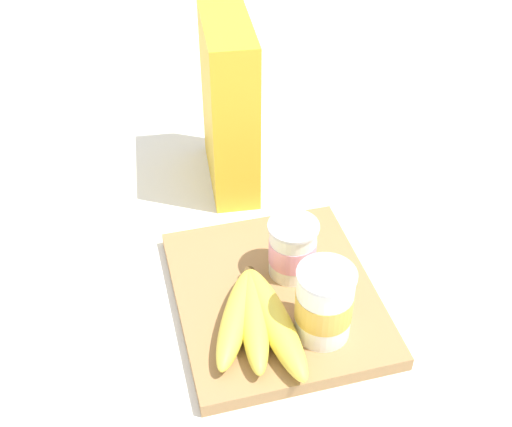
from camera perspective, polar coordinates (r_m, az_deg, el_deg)
ground_plane at (r=0.86m, az=1.69°, el=-7.73°), size 2.40×2.40×0.00m
cutting_board at (r=0.85m, az=1.70°, el=-7.27°), size 0.29×0.25×0.02m
cereal_box at (r=0.99m, az=-2.37°, el=9.46°), size 0.19×0.09×0.27m
yogurt_cup_front at (r=0.84m, az=3.23°, el=-3.12°), size 0.07×0.07×0.08m
yogurt_cup_back at (r=0.77m, az=6.01°, el=-7.88°), size 0.07×0.07×0.10m
banana_bunch at (r=0.79m, az=0.08°, el=-9.27°), size 0.19×0.12×0.04m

